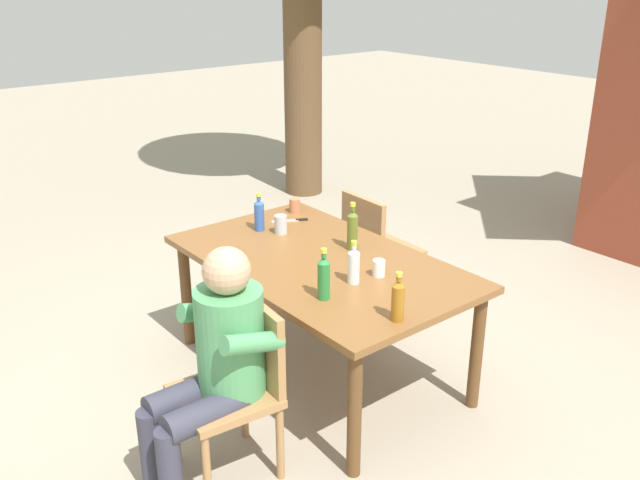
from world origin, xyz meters
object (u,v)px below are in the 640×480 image
at_px(chair_far_left, 375,246).
at_px(bottle_olive, 352,229).
at_px(cup_terracotta, 295,206).
at_px(table_knife, 293,220).
at_px(dining_table, 320,272).
at_px(bottle_clear, 354,265).
at_px(cup_steel, 281,224).
at_px(bottle_blue, 259,214).
at_px(bottle_green, 324,277).
at_px(backpack_by_far_side, 247,259).
at_px(cup_white, 379,268).
at_px(chair_near_right, 239,380).
at_px(bottle_amber, 398,300).
at_px(person_in_white_shirt, 216,357).
at_px(backpack_by_near_side, 255,251).

relative_size(chair_far_left, bottle_olive, 2.98).
relative_size(cup_terracotta, table_knife, 0.45).
bearing_deg(dining_table, bottle_olive, 90.75).
xyz_separation_m(bottle_clear, bottle_olive, (-0.36, 0.30, 0.02)).
distance_m(cup_steel, table_knife, 0.24).
height_order(bottle_blue, bottle_clear, bottle_blue).
height_order(bottle_green, cup_steel, bottle_green).
distance_m(dining_table, bottle_green, 0.54).
bearing_deg(backpack_by_far_side, cup_white, -8.46).
bearing_deg(backpack_by_far_side, chair_far_left, 25.93).
height_order(dining_table, bottle_olive, bottle_olive).
relative_size(bottle_olive, cup_white, 3.14).
height_order(chair_far_left, table_knife, chair_far_left).
distance_m(chair_near_right, bottle_olive, 1.22).
bearing_deg(table_knife, chair_near_right, -46.89).
distance_m(bottle_amber, cup_white, 0.51).
xyz_separation_m(cup_steel, cup_white, (0.85, 0.04, -0.01)).
bearing_deg(bottle_olive, chair_far_left, 124.62).
bearing_deg(bottle_olive, cup_terracotta, 170.12).
height_order(bottle_blue, cup_terracotta, bottle_blue).
height_order(dining_table, bottle_green, bottle_green).
bearing_deg(cup_white, chair_near_right, -87.87).
bearing_deg(bottle_green, bottle_clear, 100.35).
xyz_separation_m(bottle_olive, cup_white, (0.38, -0.14, -0.08)).
relative_size(chair_near_right, person_in_white_shirt, 0.74).
relative_size(bottle_clear, backpack_by_far_side, 0.59).
distance_m(person_in_white_shirt, cup_terracotta, 1.75).
xyz_separation_m(bottle_clear, bottle_green, (0.04, -0.24, 0.01)).
xyz_separation_m(bottle_blue, cup_terracotta, (-0.13, 0.38, -0.06)).
bearing_deg(table_knife, cup_steel, -55.32).
relative_size(cup_steel, cup_terracotta, 1.22).
bearing_deg(chair_far_left, table_knife, -109.53).
bearing_deg(bottle_clear, bottle_blue, 176.83).
height_order(bottle_green, table_knife, bottle_green).
bearing_deg(backpack_by_near_side, bottle_olive, -9.26).
relative_size(bottle_blue, bottle_clear, 1.03).
height_order(chair_far_left, bottle_green, bottle_green).
relative_size(chair_far_left, cup_terracotta, 8.95).
height_order(bottle_blue, cup_white, bottle_blue).
xyz_separation_m(bottle_amber, cup_white, (-0.42, 0.28, -0.06)).
xyz_separation_m(cup_white, backpack_by_near_side, (-1.79, 0.37, -0.58)).
relative_size(person_in_white_shirt, cup_white, 12.67).
bearing_deg(chair_far_left, cup_terracotta, -126.01).
height_order(chair_near_right, cup_terracotta, chair_near_right).
relative_size(chair_near_right, backpack_by_far_side, 2.15).
bearing_deg(backpack_by_near_side, cup_terracotta, -8.59).
relative_size(chair_far_left, backpack_by_near_side, 1.96).
relative_size(chair_near_right, bottle_amber, 3.48).
bearing_deg(cup_steel, backpack_by_far_side, 161.46).
bearing_deg(dining_table, bottle_green, -36.85).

